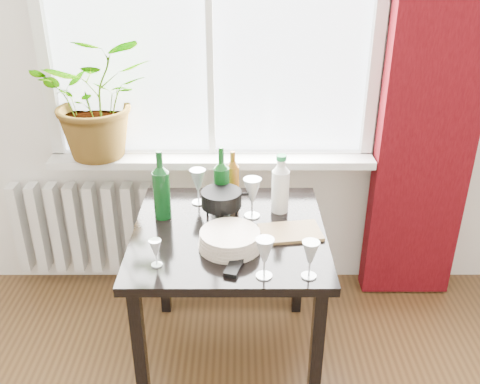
{
  "coord_description": "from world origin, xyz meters",
  "views": [
    {
      "loc": [
        0.15,
        -0.49,
        1.96
      ],
      "look_at": [
        0.15,
        1.55,
        0.93
      ],
      "focal_mm": 40.0,
      "sensor_mm": 36.0,
      "label": 1
    }
  ],
  "objects_px": {
    "potted_plant": "(98,97)",
    "wineglass_front_left": "(156,253)",
    "radiator": "(85,228)",
    "bottle_amber": "(233,175)",
    "plate_stack": "(230,240)",
    "wineglass_back_center": "(252,197)",
    "table": "(229,248)",
    "wineglass_far_right": "(310,259)",
    "wineglass_front_right": "(265,258)",
    "cutting_board": "(290,232)",
    "wine_bottle_right": "(222,179)",
    "wine_bottle_left": "(161,185)",
    "fondue_pot": "(221,205)",
    "cleaning_bottle": "(280,183)",
    "tv_remote": "(236,263)",
    "wineglass_back_left": "(198,186)"
  },
  "relations": [
    {
      "from": "potted_plant",
      "to": "wineglass_front_left",
      "type": "relative_size",
      "value": 5.43
    },
    {
      "from": "radiator",
      "to": "potted_plant",
      "type": "height_order",
      "value": "potted_plant"
    },
    {
      "from": "bottle_amber",
      "to": "plate_stack",
      "type": "height_order",
      "value": "bottle_amber"
    },
    {
      "from": "wineglass_back_center",
      "to": "table",
      "type": "bearing_deg",
      "value": -129.43
    },
    {
      "from": "table",
      "to": "wineglass_far_right",
      "type": "xyz_separation_m",
      "value": [
        0.31,
        -0.35,
        0.17
      ]
    },
    {
      "from": "wineglass_front_right",
      "to": "cutting_board",
      "type": "distance_m",
      "value": 0.35
    },
    {
      "from": "wine_bottle_right",
      "to": "wineglass_back_center",
      "type": "bearing_deg",
      "value": -27.1
    },
    {
      "from": "potted_plant",
      "to": "wine_bottle_left",
      "type": "distance_m",
      "value": 0.67
    },
    {
      "from": "wine_bottle_left",
      "to": "wineglass_front_right",
      "type": "height_order",
      "value": "wine_bottle_left"
    },
    {
      "from": "plate_stack",
      "to": "wineglass_front_left",
      "type": "bearing_deg",
      "value": -154.69
    },
    {
      "from": "wine_bottle_left",
      "to": "wineglass_far_right",
      "type": "distance_m",
      "value": 0.78
    },
    {
      "from": "radiator",
      "to": "wine_bottle_left",
      "type": "bearing_deg",
      "value": -43.05
    },
    {
      "from": "potted_plant",
      "to": "fondue_pot",
      "type": "distance_m",
      "value": 0.89
    },
    {
      "from": "wine_bottle_right",
      "to": "cutting_board",
      "type": "height_order",
      "value": "wine_bottle_right"
    },
    {
      "from": "wine_bottle_left",
      "to": "cleaning_bottle",
      "type": "height_order",
      "value": "wine_bottle_left"
    },
    {
      "from": "cleaning_bottle",
      "to": "tv_remote",
      "type": "xyz_separation_m",
      "value": [
        -0.2,
        -0.45,
        -0.13
      ]
    },
    {
      "from": "wineglass_front_left",
      "to": "cleaning_bottle",
      "type": "bearing_deg",
      "value": 41.22
    },
    {
      "from": "potted_plant",
      "to": "cutting_board",
      "type": "bearing_deg",
      "value": -34.0
    },
    {
      "from": "wineglass_back_left",
      "to": "plate_stack",
      "type": "relative_size",
      "value": 0.68
    },
    {
      "from": "tv_remote",
      "to": "wineglass_back_center",
      "type": "bearing_deg",
      "value": 95.11
    },
    {
      "from": "wine_bottle_left",
      "to": "tv_remote",
      "type": "relative_size",
      "value": 1.88
    },
    {
      "from": "wineglass_front_right",
      "to": "radiator",
      "type": "bearing_deg",
      "value": 135.46
    },
    {
      "from": "table",
      "to": "wine_bottle_right",
      "type": "relative_size",
      "value": 2.68
    },
    {
      "from": "tv_remote",
      "to": "wineglass_front_left",
      "type": "bearing_deg",
      "value": -164.65
    },
    {
      "from": "bottle_amber",
      "to": "fondue_pot",
      "type": "height_order",
      "value": "bottle_amber"
    },
    {
      "from": "table",
      "to": "wineglass_front_left",
      "type": "distance_m",
      "value": 0.42
    },
    {
      "from": "fondue_pot",
      "to": "tv_remote",
      "type": "bearing_deg",
      "value": -87.4
    },
    {
      "from": "wineglass_back_left",
      "to": "fondue_pot",
      "type": "relative_size",
      "value": 0.86
    },
    {
      "from": "wineglass_front_right",
      "to": "plate_stack",
      "type": "bearing_deg",
      "value": 122.61
    },
    {
      "from": "radiator",
      "to": "wine_bottle_right",
      "type": "bearing_deg",
      "value": -27.87
    },
    {
      "from": "bottle_amber",
      "to": "cleaning_bottle",
      "type": "distance_m",
      "value": 0.25
    },
    {
      "from": "radiator",
      "to": "wine_bottle_left",
      "type": "relative_size",
      "value": 2.4
    },
    {
      "from": "bottle_amber",
      "to": "cutting_board",
      "type": "relative_size",
      "value": 0.96
    },
    {
      "from": "wineglass_front_right",
      "to": "tv_remote",
      "type": "relative_size",
      "value": 0.97
    },
    {
      "from": "wine_bottle_left",
      "to": "wineglass_far_right",
      "type": "xyz_separation_m",
      "value": [
        0.62,
        -0.47,
        -0.09
      ]
    },
    {
      "from": "cleaning_bottle",
      "to": "wineglass_back_center",
      "type": "height_order",
      "value": "cleaning_bottle"
    },
    {
      "from": "wineglass_back_left",
      "to": "fondue_pot",
      "type": "distance_m",
      "value": 0.2
    },
    {
      "from": "wine_bottle_left",
      "to": "bottle_amber",
      "type": "relative_size",
      "value": 1.3
    },
    {
      "from": "wine_bottle_left",
      "to": "tv_remote",
      "type": "xyz_separation_m",
      "value": [
        0.34,
        -0.39,
        -0.16
      ]
    },
    {
      "from": "wineglass_front_right",
      "to": "wineglass_back_left",
      "type": "bearing_deg",
      "value": 115.82
    },
    {
      "from": "wineglass_front_left",
      "to": "fondue_pot",
      "type": "bearing_deg",
      "value": 56.52
    },
    {
      "from": "radiator",
      "to": "cutting_board",
      "type": "bearing_deg",
      "value": -30.45
    },
    {
      "from": "bottle_amber",
      "to": "cleaning_bottle",
      "type": "xyz_separation_m",
      "value": [
        0.22,
        -0.12,
        0.02
      ]
    },
    {
      "from": "potted_plant",
      "to": "wineglass_back_left",
      "type": "height_order",
      "value": "potted_plant"
    },
    {
      "from": "plate_stack",
      "to": "wineglass_back_center",
      "type": "bearing_deg",
      "value": 69.72
    },
    {
      "from": "wineglass_front_left",
      "to": "bottle_amber",
      "type": "bearing_deg",
      "value": 62.74
    },
    {
      "from": "wineglass_back_center",
      "to": "tv_remote",
      "type": "bearing_deg",
      "value": -100.24
    },
    {
      "from": "potted_plant",
      "to": "wineglass_back_center",
      "type": "relative_size",
      "value": 3.26
    },
    {
      "from": "potted_plant",
      "to": "plate_stack",
      "type": "xyz_separation_m",
      "value": [
        0.68,
        -0.75,
        -0.39
      ]
    },
    {
      "from": "wineglass_far_right",
      "to": "wineglass_back_center",
      "type": "relative_size",
      "value": 0.81
    }
  ]
}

